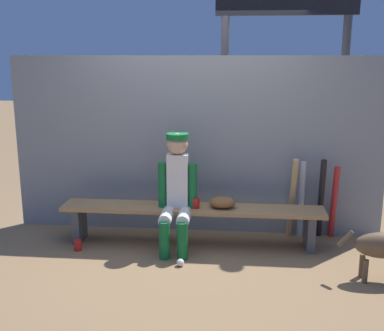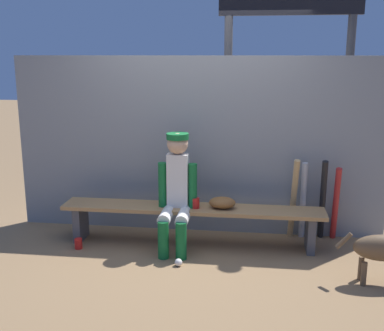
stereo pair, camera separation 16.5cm
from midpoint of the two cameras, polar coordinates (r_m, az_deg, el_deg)
ground_plane at (r=5.23m, az=-0.92°, el=-9.38°), size 30.00×30.00×0.00m
chainlink_fence at (r=5.37m, az=-0.42°, el=2.32°), size 4.17×0.03×1.99m
dugout_bench at (r=5.11m, az=-0.93°, el=-5.86°), size 2.78×0.36×0.43m
player_seated at (r=4.94m, az=-2.80°, el=-2.81°), size 0.41×0.55×1.21m
baseball_glove at (r=5.04m, az=2.69°, el=-4.40°), size 0.28×0.20×0.12m
bat_wood_tan at (r=5.34m, az=10.97°, el=-3.86°), size 0.09×0.27×0.93m
bat_aluminum_silver at (r=5.43m, az=12.05°, el=-3.97°), size 0.07×0.14×0.87m
bat_aluminum_black at (r=5.40m, az=14.25°, el=-3.87°), size 0.09×0.27×0.92m
bat_aluminum_red at (r=5.44m, az=15.69°, el=-4.26°), size 0.08×0.24×0.84m
baseball at (r=4.73m, az=-2.41°, el=-11.47°), size 0.07×0.07×0.07m
cup_on_ground at (r=5.23m, az=-14.31°, el=-9.17°), size 0.08×0.08×0.11m
cup_on_bench at (r=5.03m, az=-0.49°, el=-4.49°), size 0.08×0.08×0.11m
scoreboard at (r=6.01m, az=10.93°, el=17.71°), size 1.94×0.27×3.63m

